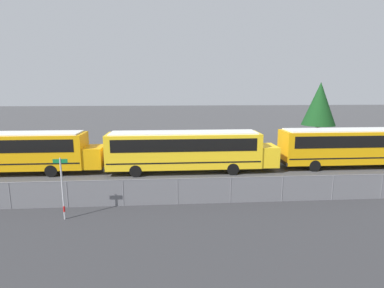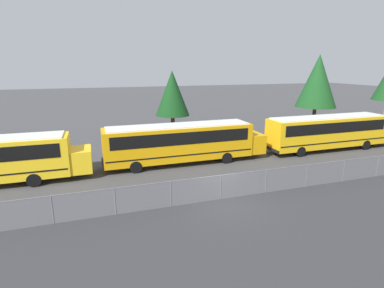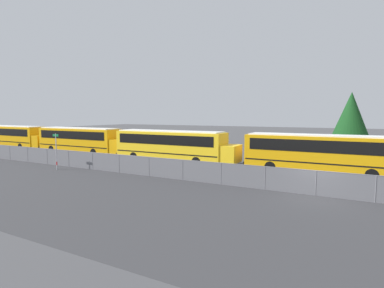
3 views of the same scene
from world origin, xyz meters
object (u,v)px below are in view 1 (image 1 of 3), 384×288
(street_sign, at_px, (62,187))
(tree_0, at_px, (320,104))
(school_bus_3, at_px, (355,145))
(school_bus_1, at_px, (10,150))
(school_bus_2, at_px, (188,148))

(street_sign, relative_size, tree_0, 0.44)
(school_bus_3, bearing_deg, school_bus_1, -179.98)
(school_bus_1, xyz_separation_m, tree_0, (29.39, 10.05, 2.85))
(school_bus_3, bearing_deg, school_bus_2, -177.89)
(street_sign, bearing_deg, tree_0, 39.87)
(tree_0, bearing_deg, school_bus_1, -161.11)
(school_bus_3, xyz_separation_m, tree_0, (1.82, 10.04, 2.85))
(school_bus_1, height_order, street_sign, school_bus_1)
(school_bus_1, bearing_deg, tree_0, 18.89)
(street_sign, height_order, tree_0, tree_0)
(school_bus_2, bearing_deg, school_bus_1, 177.87)
(school_bus_3, relative_size, street_sign, 4.20)
(school_bus_1, distance_m, school_bus_2, 13.59)
(school_bus_2, height_order, street_sign, school_bus_2)
(school_bus_2, distance_m, street_sign, 10.64)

